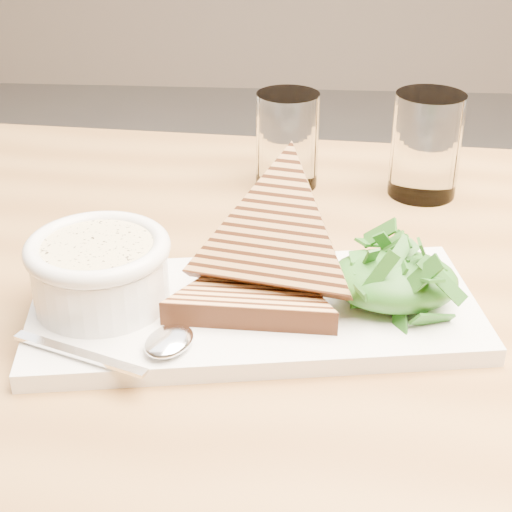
# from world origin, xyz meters

# --- Properties ---
(table_top) EXTENTS (1.19, 0.84, 0.04)m
(table_top) POSITION_xyz_m (-0.09, -0.13, 0.74)
(table_top) COLOR olive
(table_top) RESTS_ON ground
(table_leg_bl) EXTENTS (0.06, 0.06, 0.72)m
(table_leg_bl) POSITION_xyz_m (-0.60, 0.20, 0.36)
(table_leg_bl) COLOR olive
(table_leg_bl) RESTS_ON ground
(platter) EXTENTS (0.39, 0.22, 0.02)m
(platter) POSITION_xyz_m (-0.21, -0.18, 0.77)
(platter) COLOR white
(platter) RESTS_ON table_top
(soup_bowl) EXTENTS (0.11, 0.11, 0.04)m
(soup_bowl) POSITION_xyz_m (-0.34, -0.19, 0.80)
(soup_bowl) COLOR white
(soup_bowl) RESTS_ON platter
(soup) EXTENTS (0.09, 0.09, 0.01)m
(soup) POSITION_xyz_m (-0.34, -0.19, 0.83)
(soup) COLOR beige
(soup) RESTS_ON soup_bowl
(bowl_rim) EXTENTS (0.12, 0.12, 0.01)m
(bowl_rim) POSITION_xyz_m (-0.34, -0.19, 0.83)
(bowl_rim) COLOR white
(bowl_rim) RESTS_ON soup_bowl
(sandwich_flat) EXTENTS (0.17, 0.17, 0.02)m
(sandwich_flat) POSITION_xyz_m (-0.21, -0.18, 0.79)
(sandwich_flat) COLOR tan
(sandwich_flat) RESTS_ON platter
(sandwich_lean) EXTENTS (0.20, 0.21, 0.18)m
(sandwich_lean) POSITION_xyz_m (-0.19, -0.16, 0.83)
(sandwich_lean) COLOR tan
(sandwich_lean) RESTS_ON sandwich_flat
(salad_base) EXTENTS (0.11, 0.08, 0.04)m
(salad_base) POSITION_xyz_m (-0.10, -0.17, 0.80)
(salad_base) COLOR #174513
(salad_base) RESTS_ON platter
(arugula_pile) EXTENTS (0.11, 0.10, 0.05)m
(arugula_pile) POSITION_xyz_m (-0.10, -0.17, 0.81)
(arugula_pile) COLOR #327122
(arugula_pile) RESTS_ON platter
(spoon_bowl) EXTENTS (0.05, 0.06, 0.01)m
(spoon_bowl) POSITION_xyz_m (-0.27, -0.25, 0.79)
(spoon_bowl) COLOR silver
(spoon_bowl) RESTS_ON platter
(spoon_handle) EXTENTS (0.11, 0.05, 0.00)m
(spoon_handle) POSITION_xyz_m (-0.34, -0.27, 0.78)
(spoon_handle) COLOR silver
(spoon_handle) RESTS_ON platter
(glass_near) EXTENTS (0.07, 0.07, 0.11)m
(glass_near) POSITION_xyz_m (-0.19, 0.10, 0.82)
(glass_near) COLOR white
(glass_near) RESTS_ON table_top
(glass_far) EXTENTS (0.08, 0.08, 0.12)m
(glass_far) POSITION_xyz_m (-0.04, 0.09, 0.82)
(glass_far) COLOR white
(glass_far) RESTS_ON table_top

